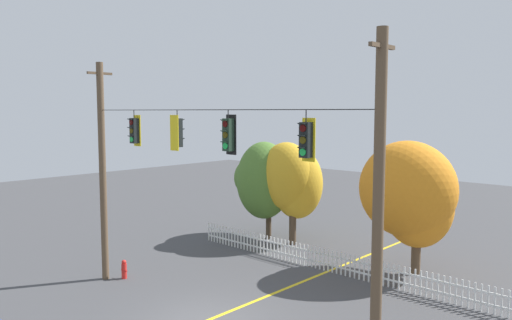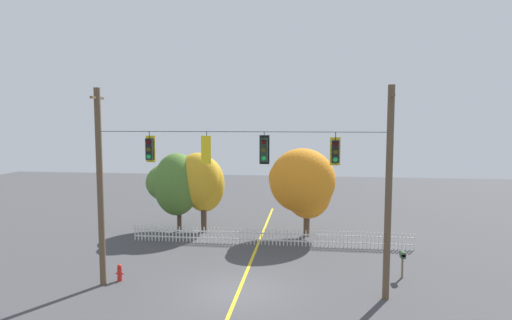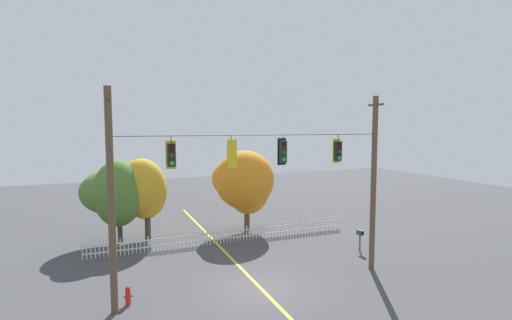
# 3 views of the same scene
# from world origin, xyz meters

# --- Properties ---
(ground) EXTENTS (80.00, 80.00, 0.00)m
(ground) POSITION_xyz_m (0.00, 0.00, 0.00)
(ground) COLOR #424244
(lane_centerline_stripe) EXTENTS (0.16, 36.00, 0.01)m
(lane_centerline_stripe) POSITION_xyz_m (0.00, 0.00, 0.00)
(lane_centerline_stripe) COLOR gold
(lane_centerline_stripe) RESTS_ON ground
(signal_support_span) EXTENTS (13.01, 1.10, 9.05)m
(signal_support_span) POSITION_xyz_m (0.00, 0.00, 4.60)
(signal_support_span) COLOR brown
(signal_support_span) RESTS_ON ground
(traffic_signal_eastbound_side) EXTENTS (0.43, 0.38, 1.38)m
(traffic_signal_eastbound_side) POSITION_xyz_m (-3.98, 0.01, 6.33)
(traffic_signal_eastbound_side) COLOR black
(traffic_signal_northbound_primary) EXTENTS (0.43, 0.38, 1.40)m
(traffic_signal_northbound_primary) POSITION_xyz_m (-1.38, -0.01, 6.33)
(traffic_signal_northbound_primary) COLOR black
(traffic_signal_westbound_side) EXTENTS (0.43, 0.38, 1.40)m
(traffic_signal_westbound_side) POSITION_xyz_m (1.13, 0.01, 6.34)
(traffic_signal_westbound_side) COLOR black
(traffic_signal_southbound_primary) EXTENTS (0.43, 0.38, 1.41)m
(traffic_signal_southbound_primary) POSITION_xyz_m (4.14, 0.01, 6.30)
(traffic_signal_southbound_primary) COLOR black
(white_picket_fence) EXTENTS (17.16, 0.06, 1.00)m
(white_picket_fence) POSITION_xyz_m (0.68, 7.20, 0.50)
(white_picket_fence) COLOR white
(white_picket_fence) RESTS_ON ground
(autumn_maple_near_fence) EXTENTS (4.22, 3.97, 5.42)m
(autumn_maple_near_fence) POSITION_xyz_m (-5.83, 9.80, 3.41)
(autumn_maple_near_fence) COLOR #473828
(autumn_maple_near_fence) RESTS_ON ground
(autumn_maple_mid) EXTENTS (3.21, 3.08, 5.45)m
(autumn_maple_mid) POSITION_xyz_m (-4.21, 9.87, 3.43)
(autumn_maple_mid) COLOR #473828
(autumn_maple_mid) RESTS_ON ground
(autumn_oak_far_east) EXTENTS (4.34, 3.96, 5.82)m
(autumn_oak_far_east) POSITION_xyz_m (2.68, 9.41, 3.61)
(autumn_oak_far_east) COLOR brown
(autumn_oak_far_east) RESTS_ON ground
(fire_hydrant) EXTENTS (0.38, 0.22, 0.81)m
(fire_hydrant) POSITION_xyz_m (-5.82, 0.55, 0.40)
(fire_hydrant) COLOR red
(fire_hydrant) RESTS_ON ground
(roadside_mailbox) EXTENTS (0.25, 0.44, 1.32)m
(roadside_mailbox) POSITION_xyz_m (7.59, 2.59, 1.07)
(roadside_mailbox) COLOR brown
(roadside_mailbox) RESTS_ON ground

